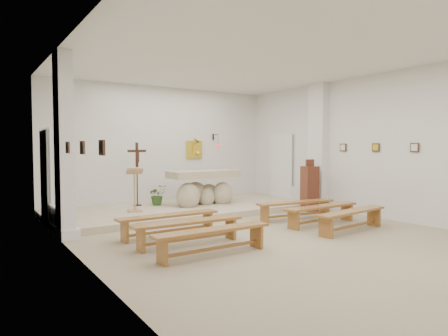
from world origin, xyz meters
TOP-DOWN VIEW (x-y plane):
  - ground at (0.00, 0.00)m, footprint 7.00×10.00m
  - wall_left at (-3.49, 0.00)m, footprint 0.02×10.00m
  - wall_right at (3.49, 0.00)m, footprint 0.02×10.00m
  - wall_back at (0.00, 4.99)m, footprint 7.00×0.02m
  - ceiling at (0.00, 0.00)m, footprint 7.00×10.00m
  - sanctuary_platform at (0.00, 3.50)m, footprint 6.98×3.00m
  - pilaster_left at (-3.37, 2.00)m, footprint 0.26×0.55m
  - pilaster_right at (3.37, 2.00)m, footprint 0.26×0.55m
  - gold_wall_relief at (1.05, 4.96)m, footprint 0.55×0.04m
  - sanctuary_lamp at (1.75, 4.71)m, footprint 0.11×0.36m
  - station_frame_left_front at (-3.47, -0.80)m, footprint 0.03×0.20m
  - station_frame_left_mid at (-3.47, 0.20)m, footprint 0.03×0.20m
  - station_frame_left_rear at (-3.47, 1.20)m, footprint 0.03×0.20m
  - station_frame_right_front at (3.47, -0.80)m, footprint 0.03×0.20m
  - station_frame_right_mid at (3.47, 0.20)m, footprint 0.03×0.20m
  - station_frame_right_rear at (3.47, 1.20)m, footprint 0.03×0.20m
  - radiator_left at (-3.43, 2.70)m, footprint 0.10×0.85m
  - radiator_right at (3.43, 2.70)m, footprint 0.10×0.85m
  - altar at (0.55, 3.55)m, footprint 2.00×0.93m
  - lectern at (-1.48, 3.39)m, footprint 0.45×0.40m
  - crucifix_stand at (-1.06, 4.30)m, footprint 0.51×0.22m
  - potted_plant at (-0.55, 4.13)m, footprint 0.50×0.43m
  - donation_pedestal at (2.89, 1.83)m, footprint 0.44×0.44m
  - bench_left_front at (-1.67, 1.06)m, footprint 2.06×0.36m
  - bench_right_front at (1.67, 1.06)m, footprint 2.07×0.55m
  - bench_left_second at (-1.67, 0.25)m, footprint 2.06×0.36m
  - bench_right_second at (1.67, 0.25)m, footprint 2.06×0.43m
  - bench_left_third at (-1.67, -0.57)m, footprint 2.06×0.36m
  - bench_right_third at (1.67, -0.57)m, footprint 2.08×0.59m

SIDE VIEW (x-z plane):
  - ground at x=0.00m, z-range 0.00..0.00m
  - sanctuary_platform at x=0.00m, z-range 0.00..0.15m
  - radiator_left at x=-3.43m, z-range 0.01..0.53m
  - radiator_right at x=3.43m, z-range 0.01..0.53m
  - bench_left_front at x=-1.67m, z-range 0.11..0.54m
  - bench_right_front at x=1.67m, z-range 0.11..0.54m
  - bench_left_second at x=-1.67m, z-range 0.11..0.54m
  - bench_right_second at x=1.67m, z-range 0.11..0.54m
  - bench_left_third at x=-1.67m, z-range 0.11..0.54m
  - bench_right_third at x=1.67m, z-range 0.11..0.54m
  - potted_plant at x=-0.55m, z-range 0.15..0.70m
  - altar at x=0.55m, z-range 0.03..1.05m
  - donation_pedestal at x=2.89m, z-range -0.08..1.31m
  - lectern at x=-1.48m, z-range 0.14..1.24m
  - crucifix_stand at x=-1.06m, z-range 0.28..1.98m
  - gold_wall_relief at x=1.05m, z-range 1.38..1.92m
  - station_frame_left_front at x=-3.47m, z-range 1.62..1.82m
  - station_frame_left_mid at x=-3.47m, z-range 1.62..1.82m
  - station_frame_left_rear at x=-3.47m, z-range 1.62..1.82m
  - station_frame_right_front at x=3.47m, z-range 1.62..1.82m
  - station_frame_right_mid at x=3.47m, z-range 1.62..1.82m
  - station_frame_right_rear at x=3.47m, z-range 1.62..1.82m
  - wall_left at x=-3.49m, z-range 0.00..3.50m
  - wall_right at x=3.49m, z-range 0.00..3.50m
  - wall_back at x=0.00m, z-range 0.00..3.50m
  - pilaster_left at x=-3.37m, z-range 0.00..3.50m
  - pilaster_right at x=3.37m, z-range 0.00..3.50m
  - sanctuary_lamp at x=1.75m, z-range 1.59..2.03m
  - ceiling at x=0.00m, z-range 3.48..3.50m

